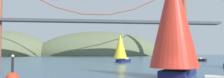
# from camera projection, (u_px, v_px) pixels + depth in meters

# --- Properties ---
(headland_center) EXTENTS (79.93, 44.00, 30.56)m
(headland_center) POSITION_uv_depth(u_px,v_px,m) (99.00, 56.00, 154.42)
(headland_center) COLOR #5B6647
(headland_center) RESTS_ON ground_plane
(suspension_bridge) EXTENTS (122.84, 6.00, 38.11)m
(suspension_bridge) POSITION_uv_depth(u_px,v_px,m) (96.00, 19.00, 115.07)
(suspension_bridge) COLOR brown
(suspension_bridge) RESTS_ON ground_plane
(sailboat_yellow_sail) EXTENTS (5.54, 6.38, 7.82)m
(sailboat_yellow_sail) POSITION_uv_depth(u_px,v_px,m) (121.00, 48.00, 59.23)
(sailboat_yellow_sail) COLOR #191E4C
(sailboat_yellow_sail) RESTS_ON ground_plane
(sailboat_crimson_sail) EXTENTS (7.93, 9.90, 11.60)m
(sailboat_crimson_sail) POSITION_uv_depth(u_px,v_px,m) (171.00, 43.00, 79.09)
(sailboat_crimson_sail) COLOR black
(sailboat_crimson_sail) RESTS_ON ground_plane
(sailboat_orange_sail) EXTENTS (8.95, 8.59, 10.20)m
(sailboat_orange_sail) POSITION_uv_depth(u_px,v_px,m) (183.00, 43.00, 69.70)
(sailboat_orange_sail) COLOR black
(sailboat_orange_sail) RESTS_ON ground_plane
(sailboat_scarlet_sail) EXTENTS (8.28, 9.80, 12.21)m
(sailboat_scarlet_sail) POSITION_uv_depth(u_px,v_px,m) (174.00, 20.00, 25.05)
(sailboat_scarlet_sail) COLOR #191E4C
(sailboat_scarlet_sail) RESTS_ON ground_plane
(channel_buoy) EXTENTS (1.10, 1.10, 2.64)m
(channel_buoy) POSITION_uv_depth(u_px,v_px,m) (12.00, 78.00, 21.41)
(channel_buoy) COLOR red
(channel_buoy) RESTS_ON ground_plane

